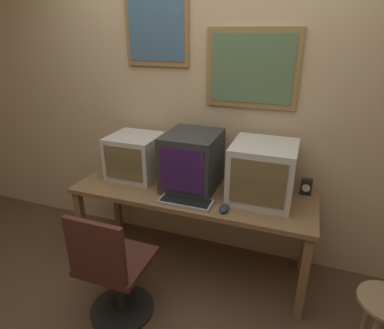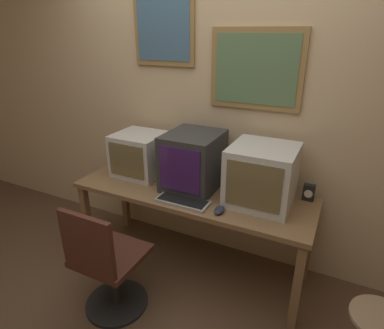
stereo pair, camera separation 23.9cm
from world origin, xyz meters
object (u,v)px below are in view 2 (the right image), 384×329
Objects in this scene: monitor_left at (140,154)px; monitor_center at (193,161)px; monitor_right at (262,175)px; office_chair at (107,268)px; mouse_near_keyboard at (219,210)px; keyboard_main at (183,201)px; desk_clock at (309,192)px.

monitor_center reaches higher than monitor_left.
office_chair is at bearing -137.41° from monitor_right.
mouse_near_keyboard is at bearing 37.67° from office_chair.
mouse_near_keyboard is 0.85m from office_chair.
monitor_center is at bearing 179.73° from monitor_right.
keyboard_main is 0.91m from desk_clock.
monitor_right is 0.59m from keyboard_main.
desk_clock is (0.51, 0.45, 0.04)m from mouse_near_keyboard.
office_chair is (-0.82, -0.75, -0.55)m from monitor_right.
monitor_center is 0.34m from keyboard_main.
keyboard_main is (0.05, -0.27, -0.21)m from monitor_center.
monitor_right is (1.05, -0.03, 0.03)m from monitor_left.
monitor_center is 1.18× the size of keyboard_main.
desk_clock is at bearing 29.03° from monitor_right.
keyboard_main is (0.56, -0.30, -0.17)m from monitor_left.
desk_clock is at bearing 39.31° from office_chair.
keyboard_main is 0.28m from mouse_near_keyboard.
mouse_near_keyboard is 0.89× the size of desk_clock.
monitor_right is 4.13× the size of mouse_near_keyboard.
mouse_near_keyboard is at bearing -1.78° from keyboard_main.
monitor_center reaches higher than mouse_near_keyboard.
monitor_left is 0.51m from monitor_center.
monitor_center reaches higher than keyboard_main.
mouse_near_keyboard is at bearing -126.26° from monitor_right.
monitor_center is at bearing 69.65° from office_chair.
monitor_center is 0.88m from desk_clock.
mouse_near_keyboard is 0.68m from desk_clock.
mouse_near_keyboard is at bearing -39.87° from monitor_center.
monitor_center is at bearing -168.69° from desk_clock.
office_chair is at bearing -110.35° from monitor_center.
monitor_center is 0.53× the size of office_chair.
monitor_left is 0.88× the size of monitor_right.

